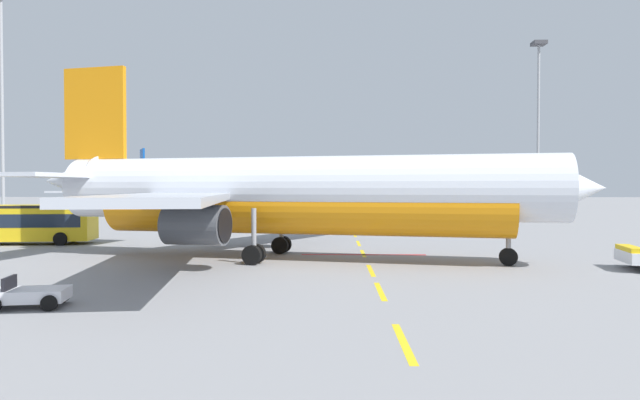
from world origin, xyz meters
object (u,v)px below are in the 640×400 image
Objects in this scene: airliner_foreground at (291,194)px; apron_light_mast_near at (2,80)px; airliner_far_center at (134,191)px; apron_shuttle_bus at (12,221)px; apron_light_mast_far at (538,109)px.

airliner_foreground is 44.79m from apron_light_mast_near.
airliner_far_center is 49.94m from apron_light_mast_near.
apron_shuttle_bus is at bearing 159.99° from airliner_foreground.
airliner_foreground is 23.48m from apron_shuttle_bus.
airliner_foreground is 1.41× the size of apron_light_mast_far.
airliner_foreground is 1.12× the size of airliner_far_center.
apron_light_mast_near is (-12.08, 18.38, 14.49)m from apron_shuttle_bus.
airliner_far_center is at bearing 116.59° from airliner_foreground.
airliner_foreground is 83.42m from airliner_far_center.
apron_light_mast_near is 1.07× the size of apron_light_mast_far.
airliner_foreground is 54.28m from apron_light_mast_far.
apron_shuttle_bus is at bearing -56.69° from apron_light_mast_near.
apron_light_mast_near reaches higher than apron_shuttle_bus.
airliner_foreground is at bearing -20.01° from apron_shuttle_bus.
apron_light_mast_near is at bearing -86.10° from airliner_far_center.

